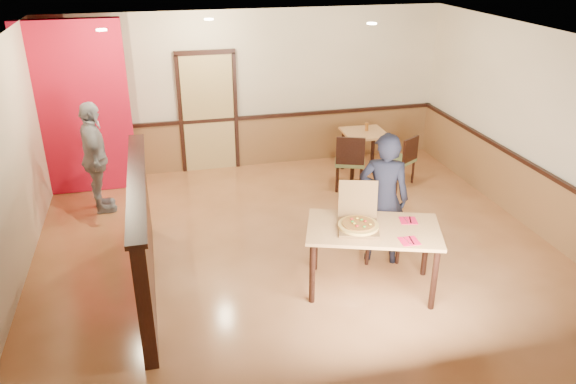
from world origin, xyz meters
name	(u,v)px	position (x,y,z in m)	size (l,w,h in m)	color
floor	(302,258)	(0.00, 0.00, 0.00)	(7.00, 7.00, 0.00)	#CC824F
ceiling	(305,44)	(0.00, 0.00, 2.80)	(7.00, 7.00, 0.00)	black
wall_back	(252,91)	(0.00, 3.50, 1.40)	(7.00, 7.00, 0.00)	beige
wall_right	(550,138)	(3.50, 0.00, 1.40)	(7.00, 7.00, 0.00)	beige
wainscot_back	(254,142)	(0.00, 3.47, 0.45)	(7.00, 0.04, 0.90)	brown
chair_rail_back	(253,117)	(0.00, 3.45, 0.92)	(7.00, 0.06, 0.06)	black
wainscot_right	(535,200)	(3.47, 0.00, 0.45)	(0.04, 7.00, 0.90)	brown
chair_rail_right	(540,170)	(3.45, 0.00, 0.92)	(0.06, 7.00, 0.06)	black
back_door	(208,113)	(-0.80, 3.46, 1.05)	(0.90, 0.06, 2.10)	tan
booth_partition	(143,233)	(-2.00, -0.20, 0.74)	(0.20, 3.10, 1.44)	black
red_accent_panel	(78,109)	(-2.90, 3.00, 1.40)	(1.60, 0.20, 2.78)	red
spot_a	(101,30)	(-2.30, 1.80, 2.78)	(0.14, 0.14, 0.02)	#FFE6B2
spot_b	(209,19)	(-0.80, 2.50, 2.78)	(0.14, 0.14, 0.02)	#FFE6B2
spot_c	(372,23)	(1.40, 1.50, 2.78)	(0.14, 0.14, 0.02)	#FFE6B2
main_table	(373,236)	(0.62, -0.87, 0.71)	(1.74, 1.33, 0.82)	tan
diner_chair	(380,218)	(1.02, -0.13, 0.54)	(0.56, 0.56, 0.98)	olive
side_chair_left	(350,160)	(1.34, 1.95, 0.53)	(0.62, 0.62, 0.98)	olive
side_chair_right	(403,158)	(2.30, 1.96, 0.47)	(0.59, 0.59, 0.87)	olive
side_table	(364,142)	(1.82, 2.57, 0.61)	(0.76, 0.76, 0.78)	tan
diner	(383,199)	(0.98, -0.27, 0.88)	(0.64, 0.42, 1.76)	black
passerby	(95,158)	(-2.66, 2.13, 0.87)	(1.02, 0.42, 1.73)	#9999A2
pizza_box	(358,222)	(0.44, -0.81, 0.88)	(0.60, 0.65, 0.48)	brown
pizza	(358,225)	(0.43, -0.86, 0.87)	(0.47, 0.47, 0.03)	gold
napkin_near	(409,241)	(0.88, -1.26, 0.83)	(0.22, 0.22, 0.01)	red
napkin_far	(408,220)	(1.08, -0.80, 0.83)	(0.24, 0.24, 0.01)	red
condiment	(367,127)	(1.88, 2.62, 0.86)	(0.06, 0.06, 0.15)	brown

